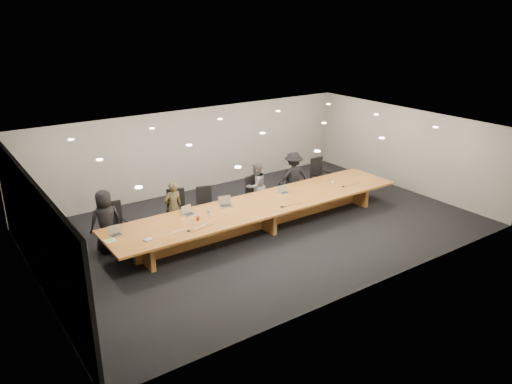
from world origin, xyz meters
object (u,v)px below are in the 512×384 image
Objects in this scene: laptop_a at (116,231)px; chair_left at (177,211)px; laptop_b at (189,210)px; paper_cup_near at (284,190)px; person_a at (106,221)px; chair_far_right at (321,175)px; mic_center at (282,206)px; chair_far_left at (115,225)px; chair_right at (295,184)px; conference_table at (262,211)px; water_bottle at (209,212)px; person_b at (173,207)px; laptop_d at (284,190)px; laptop_c at (226,202)px; amber_mug at (198,218)px; chair_mid_right at (256,194)px; chair_mid_left at (206,205)px; av_box at (148,240)px; paper_cup_far at (333,183)px; mic_right at (343,186)px; mic_left at (189,231)px; person_d at (293,177)px; person_c at (256,186)px.

chair_left is at bearing 24.16° from laptop_a.
laptop_b is 3.17m from paper_cup_near.
paper_cup_near is (5.19, -0.71, -0.02)m from person_a.
person_a reaches higher than chair_far_right.
chair_left is 2.93m from mic_center.
chair_far_left is 1.20× the size of chair_right.
laptop_b is at bearing 168.32° from conference_table.
water_bottle is 2.20× the size of paper_cup_near.
person_b is 3.30m from laptop_d.
laptop_c reaches higher than amber_mug.
laptop_d reaches higher than amber_mug.
chair_mid_right is (2.65, -0.05, -0.04)m from chair_left.
paper_cup_near is (3.17, 0.00, -0.08)m from laptop_b.
chair_far_right reaches higher than laptop_c.
conference_table is 7.50× the size of chair_far_right.
chair_mid_left is 2.99m from av_box.
laptop_c is at bearing 143.46° from person_b.
person_b reaches higher than paper_cup_far.
person_a is 15.04× the size of amber_mug.
amber_mug is 4.92m from mic_right.
chair_far_right reaches higher than mic_center.
chair_mid_left is at bearing 27.70° from laptop_b.
mic_left is at bearing 74.81° from person_b.
chair_mid_left is 0.96× the size of chair_mid_right.
av_box is (0.49, -1.54, -0.06)m from person_a.
av_box is 1.79× the size of mic_left.
water_bottle is (-0.71, -0.27, -0.04)m from laptop_c.
chair_mid_right reaches higher than laptop_c.
chair_right is 0.62× the size of person_d.
person_c is at bearing -179.23° from person_a.
chair_mid_left is 1.61m from amber_mug.
person_b is at bearing 113.96° from water_bottle.
amber_mug is (2.07, -0.30, -0.07)m from laptop_a.
laptop_c is at bearing 17.45° from person_c.
chair_far_right reaches higher than paper_cup_far.
amber_mug is (0.01, -0.45, -0.07)m from laptop_b.
amber_mug is at bearing -70.56° from chair_left.
av_box is at bearing -165.21° from water_bottle.
paper_cup_near reaches higher than paper_cup_far.
chair_far_left reaches higher than mic_left.
chair_far_left is at bearing -10.97° from person_c.
paper_cup_near is at bearing 108.79° from person_c.
laptop_b is 3.41× the size of paper_cup_near.
laptop_c is at bearing 158.12° from conference_table.
laptop_c is 1.74× the size of water_bottle.
paper_cup_far is 0.39m from mic_right.
person_b is 1.22m from water_bottle.
chair_far_right is at bearing 179.07° from person_b.
chair_left is 0.82× the size of person_b.
person_d is at bearing 8.86° from laptop_a.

